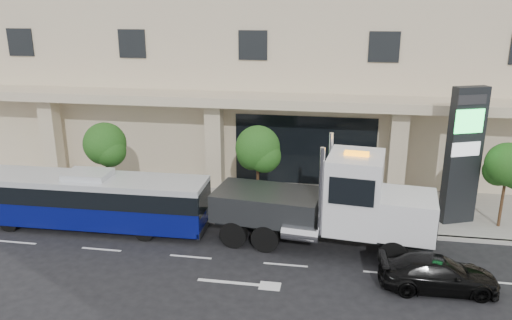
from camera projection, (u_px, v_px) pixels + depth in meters
The scene contains 11 objects.
ground at pixel (289, 248), 21.67m from camera, with size 120.00×120.00×0.00m, color black.
sidewalk at pixel (299, 203), 26.35m from camera, with size 120.00×6.00×0.15m, color gray.
curb at pixel (294, 227), 23.53m from camera, with size 120.00×0.30×0.15m, color gray.
convention_center at pixel (317, 7), 33.23m from camera, with size 60.00×17.60×20.00m.
tree_left at pixel (105, 147), 25.72m from camera, with size 2.27×2.20×4.22m.
tree_mid at pixel (258, 151), 24.40m from camera, with size 2.28×2.20×4.38m.
tree_right at pixel (508, 168), 22.62m from camera, with size 2.10×2.00×4.04m.
city_bus at pixel (90, 199), 23.28m from camera, with size 11.06×2.51×2.79m.
tow_truck at pixel (331, 205), 21.17m from camera, with size 10.65×3.63×4.82m.
black_sedan at pixel (438, 274), 18.36m from camera, with size 1.75×4.30×1.25m, color black.
signage_pylon at pixel (463, 155), 23.05m from camera, with size 1.71×1.16×6.50m.
Camera 1 is at (1.85, -19.52, 10.08)m, focal length 35.00 mm.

